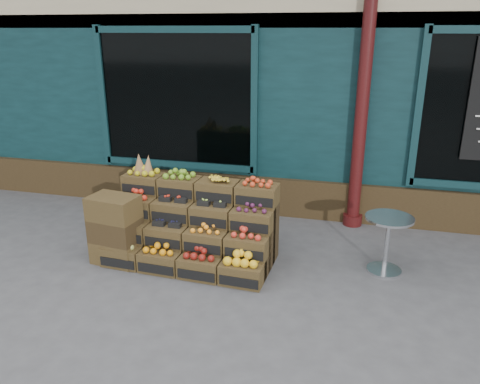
# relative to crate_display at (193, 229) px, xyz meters

# --- Properties ---
(ground) EXTENTS (60.00, 60.00, 0.00)m
(ground) POSITION_rel_crate_display_xyz_m (0.74, -0.43, -0.39)
(ground) COLOR #47474A
(ground) RESTS_ON ground
(shop_facade) EXTENTS (12.00, 6.24, 4.80)m
(shop_facade) POSITION_rel_crate_display_xyz_m (0.75, 4.68, 2.00)
(shop_facade) COLOR #0D292D
(shop_facade) RESTS_ON ground
(crate_display) EXTENTS (2.08, 1.08, 1.28)m
(crate_display) POSITION_rel_crate_display_xyz_m (0.00, 0.00, 0.00)
(crate_display) COLOR #43331A
(crate_display) RESTS_ON ground
(spare_crates) EXTENTS (0.63, 0.47, 0.87)m
(spare_crates) POSITION_rel_crate_display_xyz_m (-0.90, -0.33, 0.04)
(spare_crates) COLOR #43331A
(spare_crates) RESTS_ON ground
(bistro_table) EXTENTS (0.56, 0.56, 0.71)m
(bistro_table) POSITION_rel_crate_display_xyz_m (2.36, 0.24, 0.05)
(bistro_table) COLOR #AEB1B5
(bistro_table) RESTS_ON ground
(shopkeeper) EXTENTS (0.81, 0.67, 1.89)m
(shopkeeper) POSITION_rel_crate_display_xyz_m (-0.48, 2.50, 0.55)
(shopkeeper) COLOR #1A5E23
(shopkeeper) RESTS_ON ground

